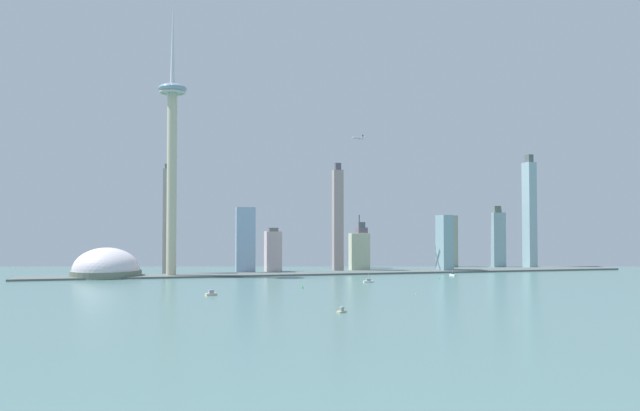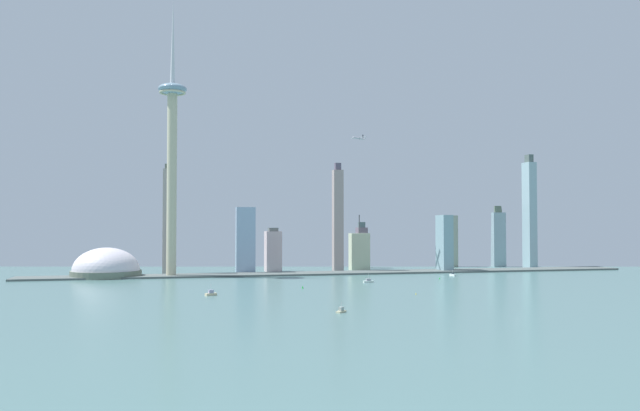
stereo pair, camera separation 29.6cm
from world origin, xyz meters
The scene contains 22 objects.
ground_plane centered at (0.00, 0.00, 0.00)m, with size 6000.00×6000.00×0.00m, color slate.
waterfront_pier centered at (0.00, 427.33, 1.15)m, with size 809.14×48.99×2.29m, color #515B5A.
observation_tower centered at (-221.52, 426.47, 168.59)m, with size 35.25×35.25×348.37m.
stadium_dome centered at (-299.15, 439.89, 7.79)m, with size 84.55×84.55×56.32m.
skyscraper_0 centered at (308.17, 476.40, 81.90)m, with size 13.01×20.90×171.25m.
skyscraper_1 centered at (274.82, 515.45, 43.98)m, with size 20.60×20.32×94.25m.
skyscraper_2 centered at (-83.03, 489.68, 28.74)m, with size 21.20×24.51×60.52m.
skyscraper_3 centered at (4.44, 468.89, 72.32)m, with size 13.65×12.06×150.74m.
skyscraper_4 centered at (43.27, 493.12, 26.39)m, with size 27.61×16.29×79.08m.
skyscraper_5 centered at (-125.02, 461.40, 44.02)m, with size 25.16×13.50×88.04m.
skyscraper_6 centered at (202.77, 525.62, 39.63)m, with size 16.03×13.76×79.26m.
skyscraper_7 centered at (-226.09, 472.36, 70.11)m, with size 12.16×15.27×144.32m.
skyscraper_8 centered at (147.85, 432.46, 39.09)m, with size 14.64×27.16×78.18m.
skyscraper_9 centered at (59.28, 532.31, 31.95)m, with size 14.68×15.66×68.90m.
boat_0 centered at (-189.95, 199.61, 1.84)m, with size 11.17×7.77×10.67m.
boat_1 centered at (-106.50, 60.86, 1.44)m, with size 9.27×9.20×7.67m.
boat_2 centered at (-9.43, 291.88, 1.65)m, with size 12.00×4.47×11.00m.
boat_3 centered at (124.20, 358.12, 1.48)m, with size 4.61×10.25×8.01m.
channel_buoy_0 centered at (87.54, 316.01, 1.19)m, with size 1.71×1.71×2.37m, color green.
channel_buoy_1 centered at (-5.67, 163.48, 0.87)m, with size 1.08×1.08×1.74m, color yellow.
channel_buoy_2 centered at (-94.80, 244.76, 1.47)m, with size 1.78×1.78×2.93m, color green.
airplane centered at (37.37, 477.10, 187.78)m, with size 22.52×23.71×7.57m.
Camera 1 is at (-235.38, -392.58, 63.13)m, focal length 36.16 mm.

